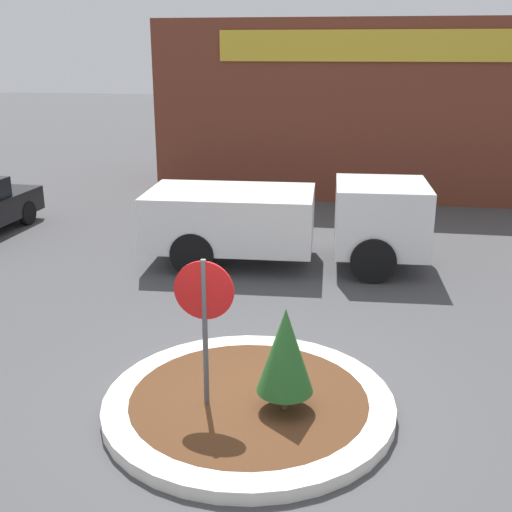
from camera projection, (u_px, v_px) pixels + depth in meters
name	position (u px, v px, depth m)	size (l,w,h in m)	color
ground_plane	(249.00, 409.00, 8.73)	(120.00, 120.00, 0.00)	#474749
traffic_island	(249.00, 403.00, 8.71)	(3.94, 3.94, 0.18)	silver
stop_sign	(204.00, 309.00, 8.13)	(0.78, 0.07, 2.19)	#4C4C51
island_shrub	(285.00, 350.00, 8.16)	(0.74, 0.74, 1.41)	brown
utility_truck	(287.00, 218.00, 14.31)	(6.27, 2.56, 1.90)	white
storefront_building	(385.00, 106.00, 22.15)	(14.66, 6.07, 5.56)	brown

